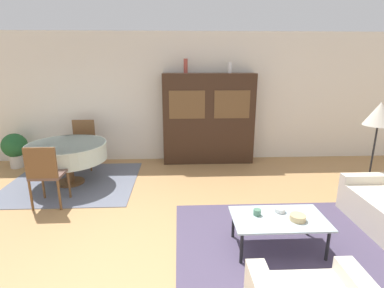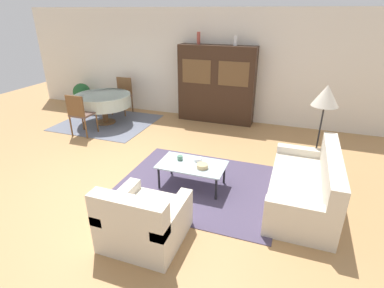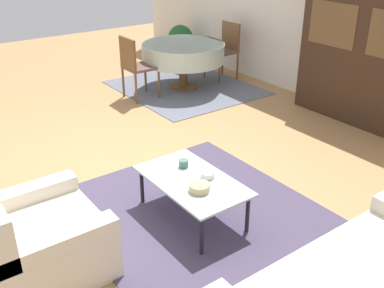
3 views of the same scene
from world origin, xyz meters
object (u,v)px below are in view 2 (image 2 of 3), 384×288
Objects in this scene: couch at (306,187)px; display_cabinet at (216,85)px; dining_chair_near at (80,112)px; bowl at (202,166)px; dining_table at (103,100)px; dining_chair_far at (123,93)px; floor_lamp at (326,98)px; bowl_small at (198,159)px; coffee_table at (192,166)px; armchair at (143,221)px; potted_plant at (82,93)px; cup at (180,158)px; vase_short at (235,41)px; vase_tall at (199,38)px.

couch is 3.87m from display_cabinet.
bowl is (3.27, -1.25, -0.12)m from dining_chair_near.
dining_chair_far is (0.00, 0.89, -0.03)m from dining_table.
floor_lamp is 2.32m from bowl_small.
display_cabinet is at bearing 98.94° from coffee_table.
dining_table is (-2.95, 3.47, 0.30)m from armchair.
cup is at bearing -34.53° from potted_plant.
dining_chair_far is (-3.07, 2.96, 0.19)m from coffee_table.
dining_chair_far is at bearing 124.08° from armchair.
dining_chair_far is at bearing 161.15° from floor_lamp.
cup is (2.84, -2.89, -0.12)m from dining_chair_far.
armchair is at bearing -103.49° from bowl.
armchair reaches higher than bowl.
dining_chair_near is 10.85× the size of cup.
armchair is 5.12× the size of bowl.
potted_plant is (-6.32, 1.71, -0.89)m from floor_lamp.
floor_lamp is at bearing -6.61° from couch.
display_cabinet is at bearing 94.65° from armchair.
couch is 20.89× the size of cup.
cup is at bearing -92.78° from vase_short.
vase_short reaches higher than dining_table.
dining_table is 0.89m from dining_chair_near.
dining_table is 0.87× the size of floor_lamp.
coffee_table is 5.36m from potted_plant.
couch is 1.68m from bowl_small.
bowl is (0.32, 1.33, 0.14)m from armchair.
dining_table is 1.41× the size of dining_chair_near.
coffee_table is (0.13, 1.39, 0.07)m from armchair.
vase_short is at bearing 0.00° from vase_tall.
couch is 1.93× the size of dining_chair_near.
bowl_small is (3.13, -1.05, -0.13)m from dining_chair_near.
dining_chair_far is 4.45m from bowl.
bowl_small is at bearing 83.23° from armchair.
vase_short is (-0.27, 3.24, 1.55)m from bowl.
cup is at bearing -85.09° from display_cabinet.
cup is 0.49× the size of bowl.
dining_chair_far reaches higher than couch.
vase_tall reaches higher than potted_plant.
dining_chair_near is (-2.95, 2.58, 0.26)m from armchair.
potted_plant is at bearing -0.91° from dining_chair_far.
floor_lamp is 12.30× the size of bowl_small.
armchair is 3.24× the size of vase_tall.
armchair is 4.56m from dining_table.
couch is 14.68× the size of bowl_small.
cup reaches higher than coffee_table.
dining_chair_far is at bearing 137.23° from bowl.
vase_short is (0.42, 0.00, 1.05)m from display_cabinet.
couch reaches higher than cup.
floor_lamp reaches higher than coffee_table.
dining_chair_near is at bearing -52.39° from potted_plant.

